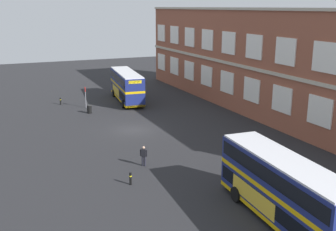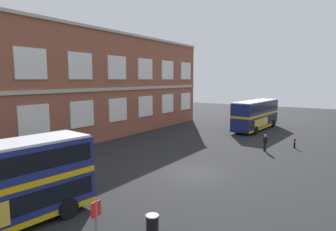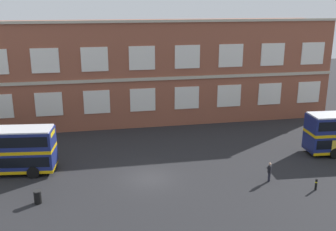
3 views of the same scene
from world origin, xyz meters
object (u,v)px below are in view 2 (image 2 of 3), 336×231
at_px(double_decker_middle, 256,114).
at_px(waiting_passenger, 265,142).
at_px(bus_stand_flag, 96,230).
at_px(station_litter_bin, 152,226).
at_px(safety_bollard_west, 295,143).

xyz_separation_m(double_decker_middle, waiting_passenger, (-11.79, -4.52, -1.22)).
height_order(bus_stand_flag, station_litter_bin, bus_stand_flag).
relative_size(station_litter_bin, safety_bollard_west, 1.08).
xyz_separation_m(double_decker_middle, station_litter_bin, (-30.46, -4.67, -1.63)).
bearing_deg(double_decker_middle, bus_stand_flag, -172.47).
distance_m(double_decker_middle, station_litter_bin, 30.86).
bearing_deg(station_litter_bin, waiting_passenger, 0.47).
distance_m(station_litter_bin, safety_bollard_west, 21.79).
relative_size(bus_stand_flag, safety_bollard_west, 2.84).
relative_size(bus_stand_flag, station_litter_bin, 2.62).
bearing_deg(safety_bollard_west, station_litter_bin, 174.70).
bearing_deg(waiting_passenger, bus_stand_flag, 179.75).
bearing_deg(bus_stand_flag, safety_bollard_west, -5.23).
bearing_deg(safety_bollard_west, double_decker_middle, 37.35).
relative_size(waiting_passenger, safety_bollard_west, 1.79).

